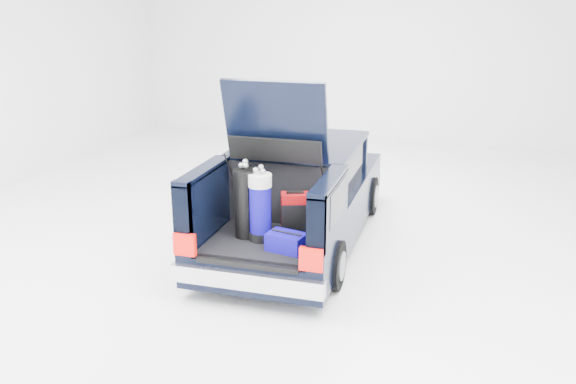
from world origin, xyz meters
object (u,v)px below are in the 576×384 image
(car, at_px, (300,195))
(red_suitcase, at_px, (295,214))
(blue_golf_bag, at_px, (260,207))
(blue_duffel, at_px, (287,242))
(black_golf_bag, at_px, (245,203))

(car, height_order, red_suitcase, car)
(car, height_order, blue_golf_bag, car)
(red_suitcase, bearing_deg, car, 83.46)
(blue_golf_bag, bearing_deg, red_suitcase, 49.48)
(red_suitcase, height_order, blue_golf_bag, blue_golf_bag)
(car, distance_m, blue_duffel, 1.86)
(blue_golf_bag, distance_m, blue_duffel, 0.55)
(black_golf_bag, bearing_deg, car, 88.76)
(blue_duffel, bearing_deg, red_suitcase, 107.97)
(car, xyz_separation_m, black_golf_bag, (-0.27, -1.56, 0.36))
(red_suitcase, bearing_deg, blue_duffel, -103.90)
(car, bearing_deg, red_suitcase, -77.52)
(black_golf_bag, bearing_deg, red_suitcase, 32.36)
(red_suitcase, relative_size, blue_duffel, 1.14)
(blue_duffel, bearing_deg, blue_golf_bag, 163.44)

